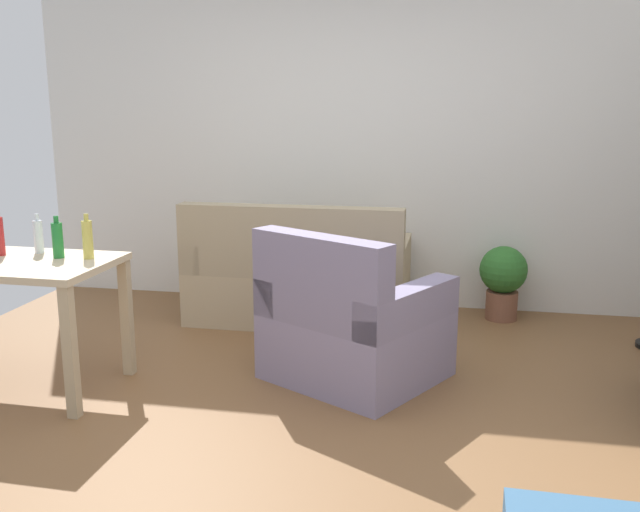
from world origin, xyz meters
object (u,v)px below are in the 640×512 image
(potted_plant, at_px, (503,277))
(bottle_green, at_px, (58,240))
(bottle_squat, at_px, (88,239))
(bottle_red, at_px, (0,236))
(bottle_clear, at_px, (38,236))
(armchair, at_px, (351,328))
(desk, at_px, (8,279))
(couch, at_px, (298,280))

(potted_plant, height_order, bottle_green, bottle_green)
(bottle_green, relative_size, bottle_squat, 0.94)
(bottle_red, distance_m, bottle_clear, 0.21)
(armchair, height_order, bottle_red, bottle_red)
(desk, relative_size, bottle_red, 4.56)
(potted_plant, relative_size, bottle_green, 2.35)
(desk, xyz_separation_m, bottle_squat, (0.45, 0.12, 0.22))
(desk, distance_m, bottle_clear, 0.31)
(potted_plant, bearing_deg, couch, -168.48)
(couch, relative_size, bottle_clear, 6.98)
(bottle_red, bearing_deg, couch, 45.66)
(potted_plant, bearing_deg, bottle_squat, -143.96)
(desk, distance_m, bottle_green, 0.36)
(bottle_clear, relative_size, bottle_squat, 0.91)
(armchair, distance_m, bottle_red, 2.12)
(armchair, distance_m, bottle_clear, 1.93)
(potted_plant, distance_m, armchair, 1.71)
(potted_plant, bearing_deg, bottle_red, -149.00)
(bottle_red, height_order, bottle_squat, bottle_red)
(armchair, relative_size, bottle_clear, 5.11)
(couch, distance_m, bottle_green, 1.90)
(bottle_clear, bearing_deg, potted_plant, 31.01)
(potted_plant, bearing_deg, bottle_clear, -148.99)
(bottle_clear, bearing_deg, bottle_green, -28.21)
(desk, xyz_separation_m, bottle_clear, (0.08, 0.21, 0.21))
(bottle_red, xyz_separation_m, bottle_clear, (0.18, 0.11, -0.02))
(potted_plant, xyz_separation_m, bottle_clear, (-2.79, -1.68, 0.53))
(bottle_green, height_order, bottle_squat, bottle_squat)
(bottle_squat, bearing_deg, potted_plant, 36.04)
(bottle_red, distance_m, bottle_squat, 0.54)
(couch, height_order, armchair, same)
(couch, distance_m, desk, 2.10)
(bottle_red, height_order, bottle_green, bottle_red)
(couch, xyz_separation_m, potted_plant, (1.53, 0.31, 0.02))
(potted_plant, height_order, bottle_clear, bottle_clear)
(armchair, relative_size, bottle_squat, 4.63)
(armchair, bearing_deg, couch, -33.24)
(bottle_clear, bearing_deg, armchair, 8.38)
(bottle_red, distance_m, bottle_green, 0.36)
(desk, relative_size, bottle_squat, 4.69)
(bottle_red, bearing_deg, bottle_green, 0.94)
(desk, xyz_separation_m, bottle_red, (-0.10, 0.10, 0.23))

